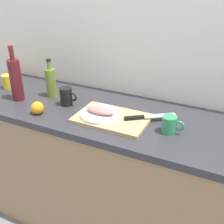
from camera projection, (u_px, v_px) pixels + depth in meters
name	position (u px, v px, depth m)	size (l,w,h in m)	color
ground_plane	(106.00, 220.00, 2.06)	(12.00, 12.00, 0.00)	slate
back_wall	(128.00, 40.00, 1.74)	(3.20, 0.05, 2.50)	white
kitchen_counter	(105.00, 172.00, 1.85)	(2.00, 0.60, 0.90)	#9E7A56
cutting_board	(112.00, 118.00, 1.55)	(0.40, 0.26, 0.02)	tan
white_plate	(100.00, 114.00, 1.55)	(0.22, 0.22, 0.01)	white
fish_fillet	(100.00, 110.00, 1.54)	(0.17, 0.07, 0.04)	tan
chef_knife	(144.00, 117.00, 1.52)	(0.25, 0.19, 0.02)	silver
olive_oil_bottle	(51.00, 82.00, 1.79)	(0.06, 0.06, 0.25)	olive
wine_bottle	(16.00, 79.00, 1.73)	(0.07, 0.07, 0.35)	#59191E
coffee_mug_0	(9.00, 82.00, 1.94)	(0.12, 0.08, 0.10)	yellow
coffee_mug_1	(170.00, 125.00, 1.41)	(0.12, 0.08, 0.09)	#338C59
coffee_mug_2	(67.00, 96.00, 1.70)	(0.11, 0.07, 0.11)	black
orange_1	(37.00, 108.00, 1.60)	(0.07, 0.07, 0.07)	orange
orange_3	(13.00, 74.00, 2.11)	(0.08, 0.08, 0.08)	orange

